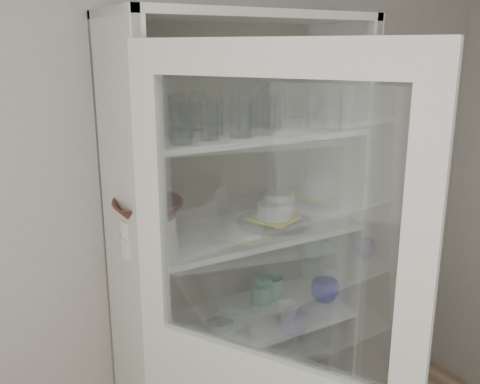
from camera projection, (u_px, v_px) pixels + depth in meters
wall_back at (172, 212)px, 2.25m from camera, size 3.60×0.02×2.60m
pantry_cabinet at (233, 294)px, 2.31m from camera, size 1.00×0.45×2.10m
tumbler_0 at (153, 125)px, 1.74m from camera, size 0.09×0.09×0.14m
tumbler_1 at (180, 121)px, 1.77m from camera, size 0.09×0.09×0.15m
tumbler_2 at (241, 116)px, 1.90m from camera, size 0.10×0.10×0.16m
tumbler_3 at (247, 117)px, 1.92m from camera, size 0.08×0.08×0.14m
tumbler_4 at (266, 115)px, 1.96m from camera, size 0.10×0.10×0.15m
tumbler_5 at (315, 111)px, 2.08m from camera, size 0.08×0.08×0.14m
tumbler_6 at (333, 112)px, 2.08m from camera, size 0.07×0.07×0.14m
tumbler_7 at (137, 120)px, 1.86m from camera, size 0.07×0.07×0.14m
tumbler_8 at (169, 115)px, 1.93m from camera, size 0.08×0.08×0.15m
tumbler_9 at (215, 116)px, 1.97m from camera, size 0.08×0.08×0.13m
tumbler_10 at (273, 111)px, 2.09m from camera, size 0.09×0.09×0.14m
tumbler_11 at (270, 113)px, 2.11m from camera, size 0.07×0.07×0.12m
goblet_0 at (178, 110)px, 2.03m from camera, size 0.07×0.07×0.17m
goblet_1 at (198, 108)px, 2.07m from camera, size 0.07×0.07×0.17m
goblet_2 at (262, 106)px, 2.20m from camera, size 0.07×0.07×0.15m
goblet_3 at (270, 102)px, 2.20m from camera, size 0.08×0.08×0.19m
plate_stack_front at (149, 242)px, 1.92m from camera, size 0.21×0.21×0.07m
plate_stack_back at (150, 220)px, 2.10m from camera, size 0.19×0.19×0.11m
cream_bowl at (149, 225)px, 1.91m from camera, size 0.20×0.20×0.06m
terracotta_bowl at (148, 208)px, 1.89m from camera, size 0.31×0.31×0.06m
glass_platter at (274, 222)px, 2.23m from camera, size 0.40×0.40×0.02m
yellow_trivet at (274, 219)px, 2.22m from camera, size 0.21×0.21×0.01m
white_ramekin at (274, 210)px, 2.21m from camera, size 0.17×0.17×0.06m
grey_bowl_stack at (279, 206)px, 2.27m from camera, size 0.13×0.13×0.12m
mug_blue at (325, 290)px, 2.42m from camera, size 0.13×0.13×0.10m
mug_teal at (272, 288)px, 2.43m from camera, size 0.15×0.15×0.11m
mug_white at (287, 313)px, 2.22m from camera, size 0.10×0.10×0.09m
teal_jar at (262, 292)px, 2.39m from camera, size 0.09×0.09×0.11m
measuring_cups at (218, 326)px, 2.17m from camera, size 0.10×0.10×0.04m
white_canister at (145, 322)px, 2.09m from camera, size 0.15×0.15×0.15m
tumbler_12 at (209, 120)px, 1.85m from camera, size 0.07×0.07×0.14m
tumbler_13 at (186, 120)px, 1.91m from camera, size 0.06×0.06×0.13m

